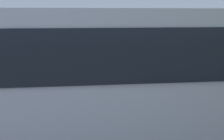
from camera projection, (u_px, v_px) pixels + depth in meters
ground_plane at (145, 94)px, 12.18m from camera, size 80.00×80.00×0.00m
tour_bus at (116, 83)px, 6.77m from camera, size 11.43×3.21×3.25m
spectator_far_left at (179, 83)px, 9.54m from camera, size 0.57×0.38×1.73m
spectator_left at (139, 84)px, 9.66m from camera, size 0.57×0.32×1.65m
spectator_centre at (107, 82)px, 9.67m from camera, size 0.57×0.38×1.71m
spectator_right at (59, 85)px, 9.23m from camera, size 0.57×0.38×1.72m
spectator_far_right at (21, 85)px, 9.09m from camera, size 0.57×0.32×1.78m
parked_motorcycle_silver at (133, 106)px, 8.96m from camera, size 2.05×0.58×0.99m
stunt_motorcycle at (108, 69)px, 14.24m from camera, size 1.93×0.99×1.23m
traffic_cone at (169, 73)px, 15.10m from camera, size 0.34×0.34×0.63m
bay_line_a at (205, 89)px, 13.07m from camera, size 0.22×4.29×0.01m
bay_line_b at (143, 90)px, 12.87m from camera, size 0.22×4.18×0.01m
bay_line_c at (78, 91)px, 12.67m from camera, size 0.22×4.11×0.01m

